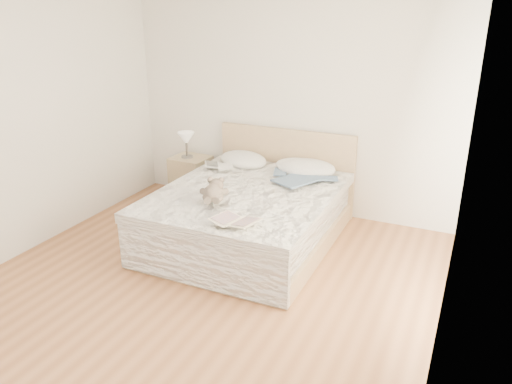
# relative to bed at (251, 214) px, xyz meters

# --- Properties ---
(floor) EXTENTS (4.00, 4.50, 0.00)m
(floor) POSITION_rel_bed_xyz_m (0.00, -1.19, -0.31)
(floor) COLOR brown
(floor) RESTS_ON ground
(wall_back) EXTENTS (4.00, 0.02, 2.70)m
(wall_back) POSITION_rel_bed_xyz_m (0.00, 1.06, 1.04)
(wall_back) COLOR silver
(wall_back) RESTS_ON ground
(wall_left) EXTENTS (0.02, 4.50, 2.70)m
(wall_left) POSITION_rel_bed_xyz_m (-2.00, -1.19, 1.04)
(wall_left) COLOR silver
(wall_left) RESTS_ON ground
(wall_right) EXTENTS (0.02, 4.50, 2.70)m
(wall_right) POSITION_rel_bed_xyz_m (2.00, -1.19, 1.04)
(wall_right) COLOR silver
(wall_right) RESTS_ON ground
(window) EXTENTS (0.02, 1.30, 1.10)m
(window) POSITION_rel_bed_xyz_m (1.99, -0.89, 1.14)
(window) COLOR white
(window) RESTS_ON wall_right
(bed) EXTENTS (1.72, 2.14, 1.00)m
(bed) POSITION_rel_bed_xyz_m (0.00, 0.00, 0.00)
(bed) COLOR tan
(bed) RESTS_ON floor
(nightstand) EXTENTS (0.47, 0.42, 0.56)m
(nightstand) POSITION_rel_bed_xyz_m (-1.21, 0.78, -0.03)
(nightstand) COLOR tan
(nightstand) RESTS_ON floor
(table_lamp) EXTENTS (0.24, 0.24, 0.32)m
(table_lamp) POSITION_rel_bed_xyz_m (-1.25, 0.76, 0.49)
(table_lamp) COLOR #4E4844
(table_lamp) RESTS_ON nightstand
(pillow_left) EXTENTS (0.73, 0.61, 0.19)m
(pillow_left) POSITION_rel_bed_xyz_m (-0.44, 0.73, 0.33)
(pillow_left) COLOR white
(pillow_left) RESTS_ON bed
(pillow_middle) EXTENTS (0.57, 0.41, 0.17)m
(pillow_middle) POSITION_rel_bed_xyz_m (0.25, 0.77, 0.33)
(pillow_middle) COLOR white
(pillow_middle) RESTS_ON bed
(pillow_right) EXTENTS (0.73, 0.58, 0.20)m
(pillow_right) POSITION_rel_bed_xyz_m (0.35, 0.73, 0.33)
(pillow_right) COLOR white
(pillow_right) RESTS_ON bed
(blouse) EXTENTS (0.72, 0.73, 0.02)m
(blouse) POSITION_rel_bed_xyz_m (0.38, 0.36, 0.32)
(blouse) COLOR #364B66
(blouse) RESTS_ON bed
(photo_book) EXTENTS (0.43, 0.40, 0.03)m
(photo_book) POSITION_rel_bed_xyz_m (-0.61, 0.42, 0.32)
(photo_book) COLOR white
(photo_book) RESTS_ON bed
(childrens_book) EXTENTS (0.45, 0.35, 0.03)m
(childrens_book) POSITION_rel_bed_xyz_m (0.27, -0.88, 0.32)
(childrens_book) COLOR #FFEFCB
(childrens_book) RESTS_ON bed
(teddy_bear) EXTENTS (0.36, 0.41, 0.18)m
(teddy_bear) POSITION_rel_bed_xyz_m (-0.14, -0.56, 0.34)
(teddy_bear) COLOR brown
(teddy_bear) RESTS_ON bed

